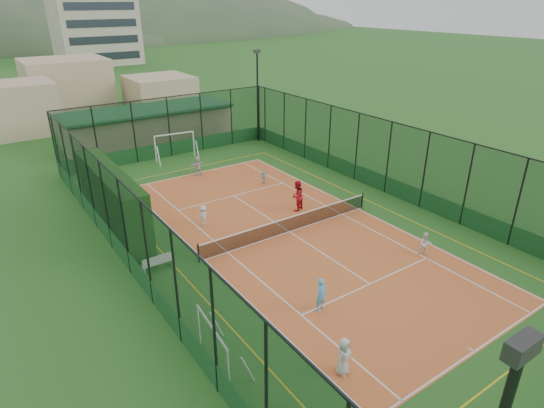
# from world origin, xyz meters

# --- Properties ---
(ground) EXTENTS (300.00, 300.00, 0.00)m
(ground) POSITION_xyz_m (0.00, 0.00, 0.00)
(ground) COLOR #296322
(ground) RESTS_ON ground
(court_slab) EXTENTS (11.17, 23.97, 0.01)m
(court_slab) POSITION_xyz_m (0.00, 0.00, 0.01)
(court_slab) COLOR #C35F2B
(court_slab) RESTS_ON ground
(tennis_net) EXTENTS (11.67, 0.12, 1.06)m
(tennis_net) POSITION_xyz_m (0.00, 0.00, 0.53)
(tennis_net) COLOR black
(tennis_net) RESTS_ON ground
(perimeter_fence) EXTENTS (18.12, 34.12, 5.00)m
(perimeter_fence) POSITION_xyz_m (0.00, 0.00, 2.50)
(perimeter_fence) COLOR #113318
(perimeter_fence) RESTS_ON ground
(floodlight_ne) EXTENTS (0.60, 0.26, 8.25)m
(floodlight_ne) POSITION_xyz_m (8.60, 16.60, 4.12)
(floodlight_ne) COLOR black
(floodlight_ne) RESTS_ON ground
(clubhouse) EXTENTS (15.20, 7.20, 3.15)m
(clubhouse) POSITION_xyz_m (0.00, 22.00, 1.57)
(clubhouse) COLOR tan
(clubhouse) RESTS_ON ground
(hedge_left) EXTENTS (1.34, 8.92, 3.90)m
(hedge_left) POSITION_xyz_m (-8.30, 5.32, 1.95)
(hedge_left) COLOR black
(hedge_left) RESTS_ON ground
(white_bench) EXTENTS (1.63, 0.47, 0.92)m
(white_bench) POSITION_xyz_m (-7.80, 0.49, 0.46)
(white_bench) COLOR white
(white_bench) RESTS_ON ground
(futsal_goal_near) EXTENTS (2.91, 1.08, 1.83)m
(futsal_goal_near) POSITION_xyz_m (-8.57, -6.87, 0.92)
(futsal_goal_near) COLOR white
(futsal_goal_near) RESTS_ON ground
(futsal_goal_far) EXTENTS (3.47, 1.37, 2.18)m
(futsal_goal_far) POSITION_xyz_m (-0.09, 15.89, 1.09)
(futsal_goal_far) COLOR white
(futsal_goal_far) RESTS_ON ground
(child_near_left) EXTENTS (0.84, 0.66, 1.51)m
(child_near_left) POSITION_xyz_m (-4.90, -9.81, 0.77)
(child_near_left) COLOR silver
(child_near_left) RESTS_ON court_slab
(child_near_mid) EXTENTS (0.63, 0.47, 1.56)m
(child_near_mid) POSITION_xyz_m (-3.18, -6.55, 0.79)
(child_near_mid) COLOR #54B4F0
(child_near_mid) RESTS_ON court_slab
(child_near_right) EXTENTS (0.80, 0.77, 1.30)m
(child_near_right) POSITION_xyz_m (4.29, -6.09, 0.66)
(child_near_right) COLOR white
(child_near_right) RESTS_ON court_slab
(child_far_left) EXTENTS (0.86, 0.56, 1.25)m
(child_far_left) POSITION_xyz_m (-3.71, 3.61, 0.64)
(child_far_left) COLOR silver
(child_far_left) RESTS_ON court_slab
(child_far_right) EXTENTS (0.76, 0.50, 1.20)m
(child_far_right) POSITION_xyz_m (2.93, 7.08, 0.61)
(child_far_right) COLOR silver
(child_far_right) RESTS_ON court_slab
(child_far_back) EXTENTS (1.43, 0.69, 1.48)m
(child_far_back) POSITION_xyz_m (-0.22, 11.41, 0.75)
(child_far_back) COLOR silver
(child_far_back) RESTS_ON court_slab
(coach) EXTENTS (1.16, 1.04, 1.97)m
(coach) POSITION_xyz_m (2.15, 2.13, 1.00)
(coach) COLOR red
(coach) RESTS_ON court_slab
(tennis_balls) EXTENTS (6.41, 1.48, 0.07)m
(tennis_balls) POSITION_xyz_m (-0.18, 1.31, 0.04)
(tennis_balls) COLOR #CCE033
(tennis_balls) RESTS_ON court_slab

